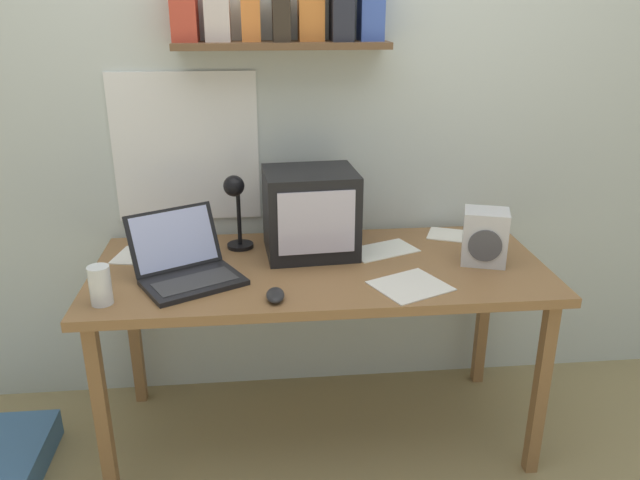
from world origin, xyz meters
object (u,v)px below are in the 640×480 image
at_px(crt_monitor, 310,212).
at_px(computer_mouse, 275,295).
at_px(juice_glass, 100,287).
at_px(space_heater, 485,237).
at_px(printed_handout, 410,286).
at_px(desk_lamp, 236,202).
at_px(laptop, 185,263).
at_px(corner_desk, 320,280).
at_px(loose_paper_near_monitor, 456,236).
at_px(open_notebook, 383,250).
at_px(loose_paper_near_laptop, 147,256).

height_order(crt_monitor, computer_mouse, crt_monitor).
bearing_deg(juice_glass, space_heater, 8.98).
xyz_separation_m(crt_monitor, printed_handout, (0.31, -0.35, -0.16)).
bearing_deg(desk_lamp, laptop, -111.80).
xyz_separation_m(corner_desk, desk_lamp, (-0.31, 0.18, 0.26)).
xyz_separation_m(corner_desk, loose_paper_near_monitor, (0.60, 0.25, 0.06)).
height_order(corner_desk, laptop, laptop).
bearing_deg(open_notebook, corner_desk, -155.56).
bearing_deg(corner_desk, juice_glass, -161.62).
relative_size(corner_desk, printed_handout, 5.53).
bearing_deg(loose_paper_near_monitor, loose_paper_near_laptop, -175.40).
distance_m(desk_lamp, loose_paper_near_laptop, 0.40).
xyz_separation_m(juice_glass, printed_handout, (1.02, 0.03, -0.06)).
distance_m(desk_lamp, loose_paper_near_monitor, 0.93).
bearing_deg(printed_handout, loose_paper_near_laptop, 158.90).
relative_size(laptop, desk_lamp, 1.41).
bearing_deg(laptop, loose_paper_near_laptop, 99.76).
height_order(corner_desk, juice_glass, juice_glass).
distance_m(space_heater, printed_handout, 0.38).
distance_m(open_notebook, loose_paper_near_laptop, 0.91).
relative_size(desk_lamp, computer_mouse, 2.88).
distance_m(laptop, printed_handout, 0.79).
distance_m(laptop, loose_paper_near_monitor, 1.13).
relative_size(juice_glass, space_heater, 0.64).
xyz_separation_m(computer_mouse, printed_handout, (0.46, 0.06, -0.01)).
xyz_separation_m(laptop, space_heater, (1.09, 0.04, 0.04)).
bearing_deg(loose_paper_near_laptop, loose_paper_near_monitor, 4.60).
height_order(open_notebook, loose_paper_near_laptop, same).
height_order(crt_monitor, space_heater, crt_monitor).
bearing_deg(desk_lamp, computer_mouse, -59.58).
height_order(laptop, loose_paper_near_laptop, laptop).
height_order(desk_lamp, open_notebook, desk_lamp).
height_order(space_heater, loose_paper_near_monitor, space_heater).
height_order(printed_handout, open_notebook, same).
relative_size(crt_monitor, laptop, 0.83).
height_order(corner_desk, open_notebook, open_notebook).
distance_m(corner_desk, desk_lamp, 0.44).
relative_size(loose_paper_near_monitor, loose_paper_near_laptop, 0.99).
distance_m(loose_paper_near_monitor, loose_paper_near_laptop, 1.25).
bearing_deg(printed_handout, laptop, 169.21).
distance_m(corner_desk, printed_handout, 0.37).
bearing_deg(crt_monitor, space_heater, -18.51).
bearing_deg(computer_mouse, crt_monitor, 69.53).
distance_m(desk_lamp, computer_mouse, 0.50).
bearing_deg(juice_glass, computer_mouse, -2.74).
distance_m(desk_lamp, printed_handout, 0.74).
height_order(computer_mouse, loose_paper_near_laptop, computer_mouse).
bearing_deg(desk_lamp, crt_monitor, 4.84).
relative_size(juice_glass, printed_handout, 0.43).
distance_m(corner_desk, laptop, 0.50).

